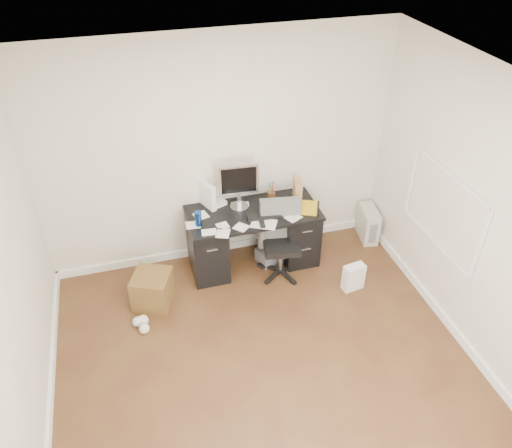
{
  "coord_description": "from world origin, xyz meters",
  "views": [
    {
      "loc": [
        -0.94,
        -2.85,
        3.97
      ],
      "look_at": [
        0.21,
        1.2,
        0.91
      ],
      "focal_mm": 35.0,
      "sensor_mm": 36.0,
      "label": 1
    }
  ],
  "objects": [
    {
      "name": "ground",
      "position": [
        0.0,
        0.0,
        0.0
      ],
      "size": [
        4.0,
        4.0,
        0.0
      ],
      "primitive_type": "plane",
      "color": "#462316",
      "rests_on": "ground"
    },
    {
      "name": "desk_printer",
      "position": [
        0.51,
        1.62,
        0.09
      ],
      "size": [
        0.36,
        0.32,
        0.17
      ],
      "primitive_type": "cube",
      "rotation": [
        0.0,
        0.0,
        0.32
      ],
      "color": "#5D5C61",
      "rests_on": "ground"
    },
    {
      "name": "lcd_monitor",
      "position": [
        0.17,
        1.78,
        1.03
      ],
      "size": [
        0.47,
        0.29,
        0.56
      ],
      "primitive_type": null,
      "rotation": [
        0.0,
        0.0,
        -0.08
      ],
      "color": "#AFAEB3",
      "rests_on": "desk"
    },
    {
      "name": "yellow_book",
      "position": [
        0.94,
        1.51,
        0.77
      ],
      "size": [
        0.28,
        0.31,
        0.04
      ],
      "primitive_type": "cube",
      "rotation": [
        0.0,
        0.0,
        -0.43
      ],
      "color": "gold",
      "rests_on": "desk"
    },
    {
      "name": "wicker_basket",
      "position": [
        -0.94,
        1.29,
        0.2
      ],
      "size": [
        0.51,
        0.51,
        0.39
      ],
      "primitive_type": "cube",
      "rotation": [
        0.0,
        0.0,
        -0.4
      ],
      "color": "#473215",
      "rests_on": "ground"
    },
    {
      "name": "pen_cup",
      "position": [
        0.58,
        1.84,
        0.87
      ],
      "size": [
        0.1,
        0.1,
        0.24
      ],
      "primitive_type": null,
      "rotation": [
        0.0,
        0.0,
        -0.0
      ],
      "color": "#542C18",
      "rests_on": "desk"
    },
    {
      "name": "magazine_file",
      "position": [
        0.87,
        1.75,
        0.88
      ],
      "size": [
        0.15,
        0.24,
        0.25
      ],
      "primitive_type": "cube",
      "rotation": [
        0.0,
        0.0,
        -0.21
      ],
      "color": "#8F6545",
      "rests_on": "desk"
    },
    {
      "name": "travel_mug",
      "position": [
        -0.34,
        1.56,
        0.84
      ],
      "size": [
        0.09,
        0.09,
        0.17
      ],
      "primitive_type": "cylinder",
      "rotation": [
        0.0,
        0.0,
        0.14
      ],
      "color": "navy",
      "rests_on": "desk"
    },
    {
      "name": "shopping_bag",
      "position": [
        1.27,
        0.9,
        0.16
      ],
      "size": [
        0.26,
        0.21,
        0.33
      ],
      "primitive_type": "cube",
      "rotation": [
        0.0,
        0.0,
        0.16
      ],
      "color": "white",
      "rests_on": "ground"
    },
    {
      "name": "office_chair",
      "position": [
        0.56,
        1.38,
        0.46
      ],
      "size": [
        0.6,
        0.6,
        0.93
      ],
      "primitive_type": null,
      "rotation": [
        0.0,
        0.0,
        -0.16
      ],
      "color": "#525452",
      "rests_on": "ground"
    },
    {
      "name": "room_shell",
      "position": [
        0.03,
        0.03,
        1.66
      ],
      "size": [
        4.02,
        4.02,
        2.71
      ],
      "color": "beige",
      "rests_on": "ground"
    },
    {
      "name": "paper_remote",
      "position": [
        0.35,
        1.39,
        0.76
      ],
      "size": [
        0.35,
        0.32,
        0.02
      ],
      "primitive_type": null,
      "rotation": [
        0.0,
        0.0,
        -0.48
      ],
      "color": "silver",
      "rests_on": "desk"
    },
    {
      "name": "computer_mouse",
      "position": [
        0.5,
        1.65,
        0.78
      ],
      "size": [
        0.07,
        0.07,
        0.06
      ],
      "primitive_type": "sphere",
      "rotation": [
        0.0,
        0.0,
        0.22
      ],
      "color": "#AFAEB3",
      "rests_on": "desk"
    },
    {
      "name": "keyboard",
      "position": [
        0.39,
        1.51,
        0.76
      ],
      "size": [
        0.39,
        0.16,
        0.02
      ],
      "primitive_type": "cube",
      "rotation": [
        0.0,
        0.0,
        -0.09
      ],
      "color": "black",
      "rests_on": "desk"
    },
    {
      "name": "loose_papers",
      "position": [
        0.1,
        1.6,
        0.75
      ],
      "size": [
        1.1,
        0.6,
        0.0
      ],
      "primitive_type": null,
      "color": "silver",
      "rests_on": "desk"
    },
    {
      "name": "white_binder",
      "position": [
        -0.17,
        1.89,
        0.9
      ],
      "size": [
        0.21,
        0.29,
        0.31
      ],
      "primitive_type": "cube",
      "rotation": [
        0.0,
        0.0,
        0.38
      ],
      "color": "white",
      "rests_on": "desk"
    },
    {
      "name": "desk",
      "position": [
        0.3,
        1.65,
        0.4
      ],
      "size": [
        1.5,
        0.7,
        0.75
      ],
      "color": "black",
      "rests_on": "ground"
    },
    {
      "name": "pc_tower",
      "position": [
        1.86,
        1.74,
        0.21
      ],
      "size": [
        0.26,
        0.45,
        0.42
      ],
      "primitive_type": "cube",
      "rotation": [
        0.0,
        0.0,
        -0.17
      ],
      "color": "beige",
      "rests_on": "ground"
    }
  ]
}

